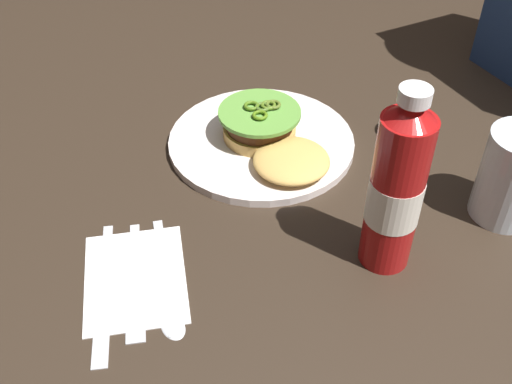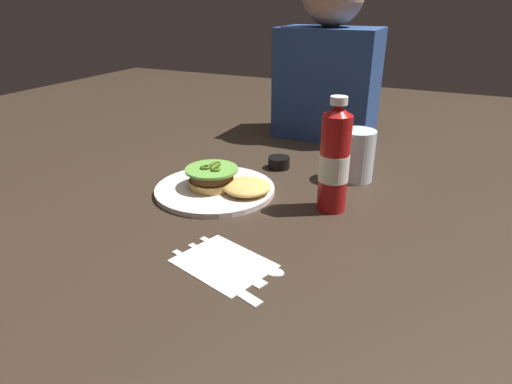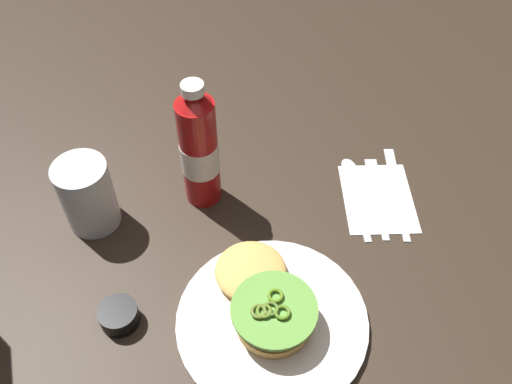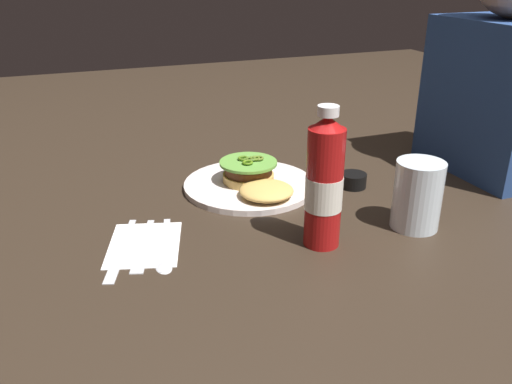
# 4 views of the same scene
# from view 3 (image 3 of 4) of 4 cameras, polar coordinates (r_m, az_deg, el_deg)

# --- Properties ---
(ground_plane) EXTENTS (3.00, 3.00, 0.00)m
(ground_plane) POSITION_cam_3_polar(r_m,az_deg,el_deg) (0.85, 1.20, -11.06)
(ground_plane) COLOR #2E2319
(dinner_plate) EXTENTS (0.28, 0.28, 0.01)m
(dinner_plate) POSITION_cam_3_polar(r_m,az_deg,el_deg) (0.83, 1.66, -13.17)
(dinner_plate) COLOR silver
(dinner_plate) RESTS_ON ground_plane
(burger_sandwich) EXTENTS (0.20, 0.12, 0.05)m
(burger_sandwich) POSITION_cam_3_polar(r_m,az_deg,el_deg) (0.82, 0.92, -10.91)
(burger_sandwich) COLOR tan
(burger_sandwich) RESTS_ON dinner_plate
(ketchup_bottle) EXTENTS (0.06, 0.06, 0.24)m
(ketchup_bottle) POSITION_cam_3_polar(r_m,az_deg,el_deg) (0.90, -5.88, 4.33)
(ketchup_bottle) COLOR #A81313
(ketchup_bottle) RESTS_ON ground_plane
(water_glass) EXTENTS (0.09, 0.09, 0.13)m
(water_glass) POSITION_cam_3_polar(r_m,az_deg,el_deg) (0.93, -17.00, -0.30)
(water_glass) COLOR silver
(water_glass) RESTS_ON ground_plane
(condiment_cup) EXTENTS (0.06, 0.06, 0.03)m
(condiment_cup) POSITION_cam_3_polar(r_m,az_deg,el_deg) (0.85, -13.95, -12.25)
(condiment_cup) COLOR black
(condiment_cup) RESTS_ON ground_plane
(napkin) EXTENTS (0.19, 0.16, 0.00)m
(napkin) POSITION_cam_3_polar(r_m,az_deg,el_deg) (0.99, 12.46, -0.60)
(napkin) COLOR white
(napkin) RESTS_ON ground_plane
(butter_knife) EXTENTS (0.21, 0.09, 0.00)m
(butter_knife) POSITION_cam_3_polar(r_m,az_deg,el_deg) (1.02, 14.27, 0.73)
(butter_knife) COLOR silver
(butter_knife) RESTS_ON napkin
(fork_utensil) EXTENTS (0.18, 0.07, 0.00)m
(fork_utensil) POSITION_cam_3_polar(r_m,az_deg,el_deg) (1.00, 12.34, 0.34)
(fork_utensil) COLOR silver
(fork_utensil) RESTS_ON napkin
(spoon_utensil) EXTENTS (0.19, 0.06, 0.00)m
(spoon_utensil) POSITION_cam_3_polar(r_m,az_deg,el_deg) (1.00, 10.13, 0.76)
(spoon_utensil) COLOR silver
(spoon_utensil) RESTS_ON napkin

